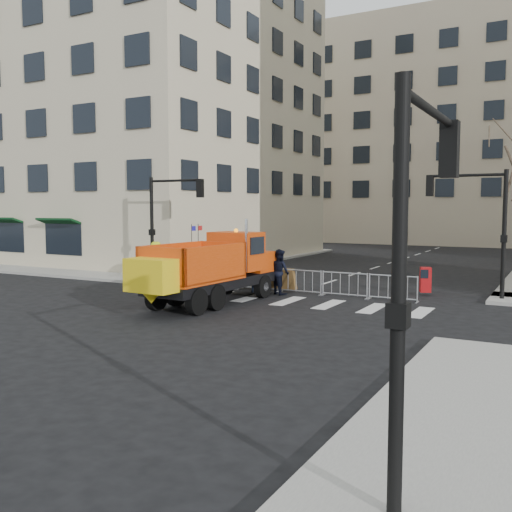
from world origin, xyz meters
The scene contains 15 objects.
ground centered at (0.00, 0.00, 0.00)m, with size 120.00×120.00×0.00m, color black.
sidewalk_back centered at (0.00, 8.50, 0.07)m, with size 64.00×5.00×0.15m, color gray.
sidewalk_near_right centered at (9.00, -6.00, 0.07)m, with size 3.00×14.00×0.15m, color gray.
building_left centered at (-20.00, 20.00, 13.00)m, with size 24.00×22.00×26.00m, color #C6B497.
building_far centered at (0.00, 52.00, 12.00)m, with size 30.00×18.00×24.00m, color #BEA891.
traffic_light_left centered at (-8.00, 7.50, 2.70)m, with size 0.18×0.18×5.40m, color black.
traffic_light_right centered at (8.50, 9.50, 2.70)m, with size 0.18×0.18×5.40m, color black.
traffic_light_near centered at (9.00, -9.00, 2.70)m, with size 0.18×0.18×5.40m, color black.
crowd_barriers centered at (-0.75, 7.60, 0.55)m, with size 12.60×0.60×1.10m, color #9EA0A5, non-canonical shape.
plow_truck centered at (-1.69, 3.26, 1.52)m, with size 2.91×8.88×3.41m.
cop_a centered at (-1.62, 7.00, 1.01)m, with size 0.74×0.48×2.02m, color black.
cop_b centered at (-0.43, 7.00, 1.01)m, with size 0.98×0.77×2.02m, color black.
cop_c centered at (-1.18, 7.00, 0.86)m, with size 1.00×0.42×1.71m, color black.
worker centered at (-7.21, 6.80, 1.16)m, with size 1.31×0.75×2.02m, color #C9D819.
newspaper_box centered at (5.36, 9.75, 0.70)m, with size 0.45×0.40×1.10m, color #A10C0F.
Camera 1 is at (10.70, -15.65, 3.87)m, focal length 40.00 mm.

